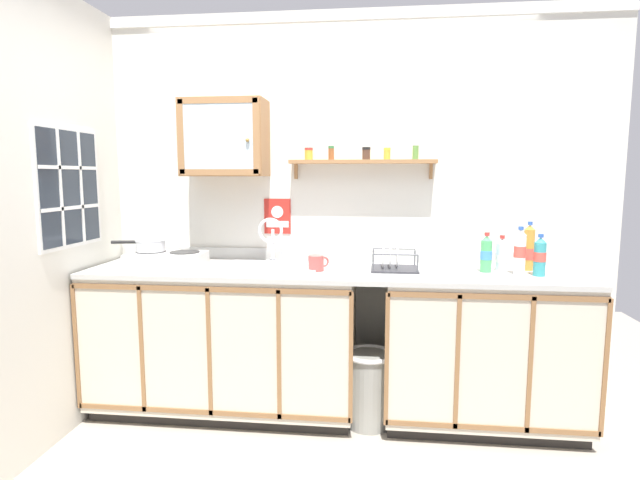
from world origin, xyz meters
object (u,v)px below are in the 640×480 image
object	(u,v)px
saucepan	(150,245)
trash_bin	(369,387)
hot_plate_stove	(167,259)
bottle_soda_green_1	(486,254)
warning_sign	(277,216)
bottle_water_clear_4	(502,255)
wall_cabinet	(225,138)
bottle_opaque_white_0	(520,252)
bottle_detergent_teal_2	(540,257)
dish_rack	(393,264)
mug	(316,263)
bottle_juice_amber_3	(529,249)
sink	(272,271)

from	to	relation	value
saucepan	trash_bin	xyz separation A→B (m)	(1.42, -0.13, -0.84)
hot_plate_stove	bottle_soda_green_1	distance (m)	1.99
warning_sign	trash_bin	world-z (taller)	warning_sign
hot_plate_stove	bottle_soda_green_1	bearing A→B (deg)	0.40
bottle_water_clear_4	wall_cabinet	distance (m)	1.89
saucepan	bottle_opaque_white_0	world-z (taller)	bottle_opaque_white_0
bottle_opaque_white_0	warning_sign	bearing A→B (deg)	166.50
bottle_detergent_teal_2	bottle_opaque_white_0	bearing A→B (deg)	168.41
hot_plate_stove	wall_cabinet	world-z (taller)	wall_cabinet
hot_plate_stove	dish_rack	xyz separation A→B (m)	(1.44, 0.02, -0.01)
bottle_soda_green_1	dish_rack	world-z (taller)	bottle_soda_green_1
bottle_opaque_white_0	bottle_detergent_teal_2	world-z (taller)	bottle_opaque_white_0
mug	wall_cabinet	size ratio (longest dim) A/B	0.23
bottle_opaque_white_0	mug	world-z (taller)	bottle_opaque_white_0
hot_plate_stove	saucepan	bearing A→B (deg)	170.71
dish_rack	hot_plate_stove	bearing A→B (deg)	-179.23
dish_rack	bottle_opaque_white_0	bearing A→B (deg)	-5.60
bottle_opaque_white_0	mug	xyz separation A→B (m)	(-1.19, -0.01, -0.09)
wall_cabinet	bottle_juice_amber_3	bearing A→B (deg)	-2.22
bottle_soda_green_1	wall_cabinet	xyz separation A→B (m)	(-1.64, 0.16, 0.71)
warning_sign	mug	bearing A→B (deg)	-50.15
bottle_juice_amber_3	trash_bin	bearing A→B (deg)	-167.33
saucepan	bottle_soda_green_1	bearing A→B (deg)	-0.14
bottle_detergent_teal_2	bottle_juice_amber_3	size ratio (longest dim) A/B	0.82
saucepan	wall_cabinet	distance (m)	0.84
hot_plate_stove	bottle_juice_amber_3	xyz separation A→B (m)	(2.26, 0.10, 0.09)
bottle_detergent_teal_2	wall_cabinet	distance (m)	2.06
bottle_opaque_white_0	mug	size ratio (longest dim) A/B	2.28
sink	wall_cabinet	size ratio (longest dim) A/B	1.09
bottle_opaque_white_0	bottle_soda_green_1	size ratio (longest dim) A/B	1.19
dish_rack	trash_bin	distance (m)	0.77
bottle_water_clear_4	wall_cabinet	size ratio (longest dim) A/B	0.40
sink	bottle_soda_green_1	world-z (taller)	sink
dish_rack	wall_cabinet	bearing A→B (deg)	171.86
bottle_water_clear_4	wall_cabinet	bearing A→B (deg)	176.09
hot_plate_stove	warning_sign	xyz separation A→B (m)	(0.66, 0.31, 0.25)
hot_plate_stove	saucepan	distance (m)	0.15
sink	saucepan	world-z (taller)	sink
bottle_opaque_white_0	bottle_juice_amber_3	world-z (taller)	bottle_juice_amber_3
bottle_water_clear_4	mug	xyz separation A→B (m)	(-1.11, -0.12, -0.05)
bottle_soda_green_1	wall_cabinet	distance (m)	1.80
bottle_detergent_teal_2	bottle_water_clear_4	xyz separation A→B (m)	(-0.18, 0.13, -0.02)
sink	warning_sign	world-z (taller)	warning_sign
bottle_soda_green_1	warning_sign	world-z (taller)	warning_sign
hot_plate_stove	wall_cabinet	xyz separation A→B (m)	(0.35, 0.18, 0.77)
warning_sign	wall_cabinet	bearing A→B (deg)	-157.09
hot_plate_stove	bottle_water_clear_4	size ratio (longest dim) A/B	2.17
dish_rack	bottle_juice_amber_3	bearing A→B (deg)	5.67
saucepan	dish_rack	xyz separation A→B (m)	(1.56, 0.00, -0.09)
bottle_opaque_white_0	warning_sign	size ratio (longest dim) A/B	1.19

